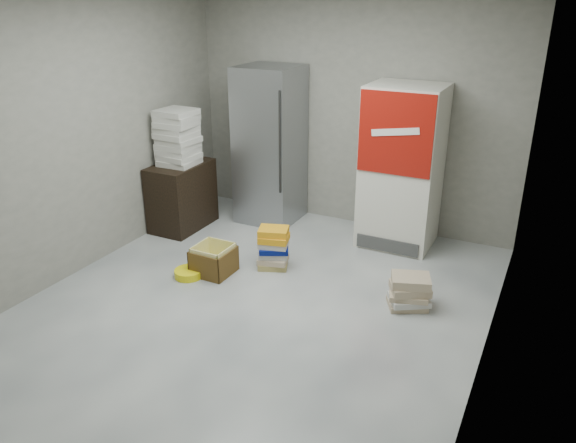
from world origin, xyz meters
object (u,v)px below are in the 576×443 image
(coke_cooler, at_px, (402,167))
(phonebook_stack_main, at_px, (273,248))
(cardboard_box, at_px, (214,262))
(steel_fridge, at_px, (270,146))
(wood_shelf, at_px, (182,196))

(coke_cooler, relative_size, phonebook_stack_main, 4.08)
(phonebook_stack_main, distance_m, cardboard_box, 0.63)
(steel_fridge, height_order, phonebook_stack_main, steel_fridge)
(steel_fridge, relative_size, wood_shelf, 2.37)
(wood_shelf, bearing_deg, coke_cooler, 16.28)
(steel_fridge, bearing_deg, coke_cooler, -0.18)
(steel_fridge, relative_size, cardboard_box, 4.97)
(wood_shelf, height_order, cardboard_box, wood_shelf)
(coke_cooler, xyz_separation_m, wood_shelf, (-2.48, -0.72, -0.50))
(steel_fridge, height_order, coke_cooler, steel_fridge)
(steel_fridge, relative_size, coke_cooler, 1.06)
(wood_shelf, xyz_separation_m, cardboard_box, (1.02, -0.87, -0.27))
(wood_shelf, relative_size, phonebook_stack_main, 1.81)
(phonebook_stack_main, bearing_deg, coke_cooler, 32.81)
(coke_cooler, height_order, cardboard_box, coke_cooler)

